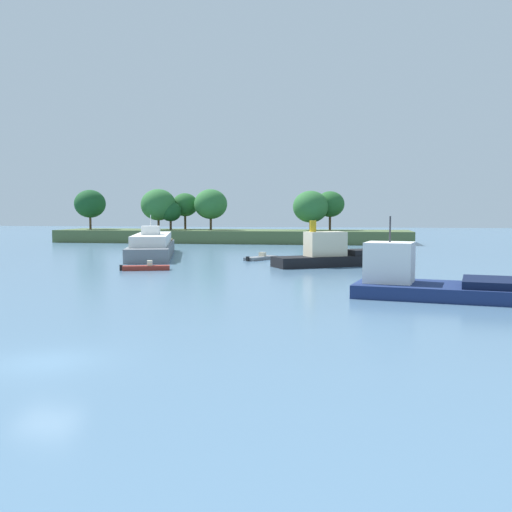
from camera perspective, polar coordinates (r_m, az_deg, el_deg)
The scene contains 6 objects.
ground_plane at distance 24.44m, azimuth -19.71°, elevation -9.67°, with size 400.00×400.00×0.00m, color slate.
treeline_island at distance 111.96m, azimuth -3.33°, elevation 3.10°, with size 66.44×12.90×10.16m.
small_motorboat at distance 71.12m, azimuth 0.44°, elevation -0.18°, with size 3.58×5.18×0.89m.
white_riverboat at distance 77.87m, azimuth -10.01°, elevation 0.98°, with size 11.17×24.03×5.43m.
tugboat at distance 63.19m, azimuth 7.17°, elevation 0.14°, with size 11.96×8.89×4.89m.
fishing_skiff at distance 59.38m, azimuth -10.63°, elevation -1.12°, with size 4.90×2.52×0.96m.
Camera 1 is at (11.67, -20.68, 5.80)m, focal length 41.21 mm.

